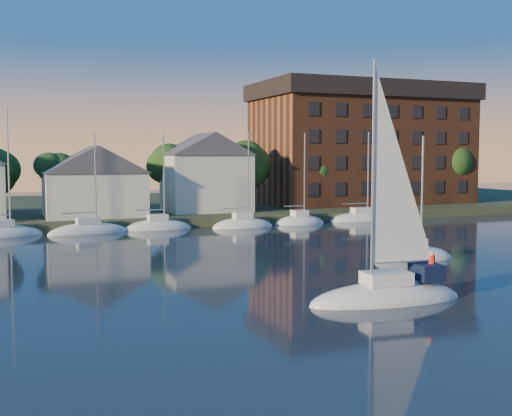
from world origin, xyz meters
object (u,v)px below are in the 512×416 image
condo_block (361,143)px  drifting_sailboat_right (413,259)px  clubhouse_east (206,171)px  clubhouse_centre (94,180)px  hero_sailboat (388,291)px

condo_block → drifting_sailboat_right: size_ratio=2.94×
clubhouse_east → drifting_sailboat_right: 37.20m
clubhouse_east → drifting_sailboat_right: bearing=-82.0°
clubhouse_east → drifting_sailboat_right: clubhouse_east is taller
clubhouse_centre → drifting_sailboat_right: drifting_sailboat_right is taller
clubhouse_east → drifting_sailboat_right: (5.12, -36.37, -5.90)m
clubhouse_centre → drifting_sailboat_right: 39.65m
clubhouse_centre → condo_block: size_ratio=0.37×
clubhouse_centre → drifting_sailboat_right: bearing=-60.9°
clubhouse_east → clubhouse_centre: bearing=-171.9°
drifting_sailboat_right → hero_sailboat: bearing=-122.4°
clubhouse_centre → hero_sailboat: bearing=-78.3°
hero_sailboat → drifting_sailboat_right: size_ratio=1.34×
clubhouse_centre → condo_block: condo_block is taller
clubhouse_centre → hero_sailboat: size_ratio=0.82×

